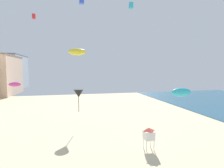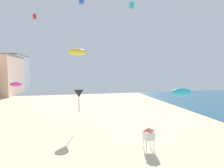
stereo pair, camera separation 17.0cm
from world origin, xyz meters
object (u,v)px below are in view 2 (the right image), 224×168
at_px(kite_black_delta, 79,93).
at_px(kite_yellow_parafoil, 77,52).
at_px(kite_cyan_box, 132,5).
at_px(kite_cyan_parafoil_2, 182,92).
at_px(kite_magenta_parafoil, 16,84).
at_px(lifeguard_stand, 149,134).
at_px(kite_red_box, 35,17).
at_px(kite_blue_box, 81,0).

relative_size(kite_black_delta, kite_yellow_parafoil, 1.40).
xyz_separation_m(kite_black_delta, kite_cyan_box, (11.06, 7.24, 16.92)).
bearing_deg(kite_cyan_parafoil_2, kite_magenta_parafoil, 143.28).
relative_size(kite_yellow_parafoil, kite_magenta_parafoil, 1.11).
bearing_deg(kite_cyan_box, lifeguard_stand, -101.60).
xyz_separation_m(kite_cyan_box, kite_cyan_parafoil_2, (1.78, -15.03, -16.10)).
relative_size(kite_cyan_box, kite_red_box, 1.12).
bearing_deg(kite_red_box, kite_yellow_parafoil, -61.27).
relative_size(kite_black_delta, kite_red_box, 3.46).
distance_m(kite_blue_box, kite_red_box, 25.58).
height_order(lifeguard_stand, kite_blue_box, kite_blue_box).
xyz_separation_m(lifeguard_stand, kite_blue_box, (-7.42, 1.35, 14.87)).
xyz_separation_m(kite_cyan_box, kite_red_box, (-20.22, 8.07, -1.15)).
bearing_deg(kite_magenta_parafoil, kite_cyan_parafoil_2, -36.72).
height_order(kite_blue_box, kite_cyan_parafoil_2, kite_blue_box).
bearing_deg(kite_black_delta, kite_cyan_box, 33.22).
height_order(kite_cyan_parafoil_2, kite_yellow_parafoil, kite_yellow_parafoil).
relative_size(kite_blue_box, kite_yellow_parafoil, 0.30).
distance_m(kite_yellow_parafoil, kite_magenta_parafoil, 18.16).
bearing_deg(kite_red_box, kite_black_delta, -59.12).
bearing_deg(kite_blue_box, lifeguard_stand, -10.31).
height_order(kite_cyan_box, kite_yellow_parafoil, kite_cyan_box).
distance_m(kite_red_box, kite_magenta_parafoil, 15.92).
xyz_separation_m(kite_blue_box, kite_red_box, (-9.39, 23.35, 4.59)).
bearing_deg(kite_black_delta, kite_blue_box, -88.35).
xyz_separation_m(kite_blue_box, kite_black_delta, (-0.23, 8.03, -11.17)).
xyz_separation_m(kite_black_delta, kite_red_box, (-9.16, 15.31, 15.77)).
height_order(lifeguard_stand, kite_cyan_box, kite_cyan_box).
relative_size(kite_cyan_parafoil_2, kite_red_box, 2.69).
bearing_deg(kite_red_box, kite_cyan_parafoil_2, -46.39).
xyz_separation_m(kite_black_delta, kite_cyan_parafoil_2, (12.85, -7.78, 0.81)).
bearing_deg(kite_red_box, kite_cyan_box, -21.76).
bearing_deg(kite_cyan_parafoil_2, kite_cyan_box, 96.77).
bearing_deg(kite_magenta_parafoil, kite_black_delta, -41.70).
xyz_separation_m(lifeguard_stand, kite_yellow_parafoil, (-7.79, 8.25, 10.06)).
height_order(kite_cyan_box, kite_red_box, kite_cyan_box).
height_order(kite_black_delta, kite_cyan_box, kite_cyan_box).
bearing_deg(kite_cyan_parafoil_2, kite_blue_box, -178.87).
distance_m(kite_red_box, kite_yellow_parafoil, 20.98).
bearing_deg(lifeguard_stand, kite_blue_box, 152.22).
height_order(kite_yellow_parafoil, kite_magenta_parafoil, kite_yellow_parafoil).
distance_m(kite_cyan_box, kite_cyan_parafoil_2, 22.10).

